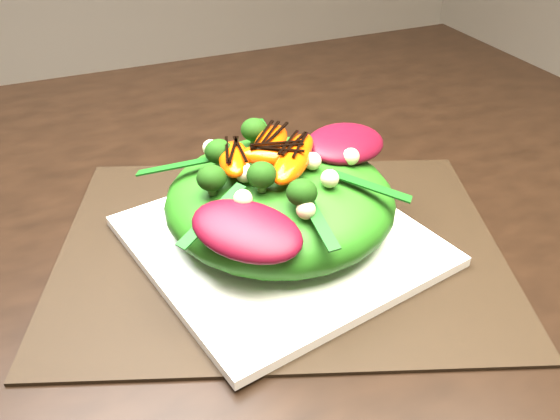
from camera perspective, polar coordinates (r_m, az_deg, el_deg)
name	(u,v)px	position (r m, az deg, el deg)	size (l,w,h in m)	color
dining_table	(84,238)	(0.69, -18.31, -2.53)	(1.60, 0.90, 0.75)	black
placemat	(280,246)	(0.61, 0.00, -3.47)	(0.44, 0.34, 0.00)	black
plate_base	(280,240)	(0.60, 0.00, -2.95)	(0.27, 0.27, 0.01)	white
salad_bowl	(280,229)	(0.60, 0.00, -1.89)	(0.24, 0.24, 0.02)	white
lettuce_mound	(280,200)	(0.58, 0.00, 0.96)	(0.22, 0.22, 0.08)	#256312
radicchio_leaf	(346,143)	(0.60, 6.34, 6.40)	(0.10, 0.06, 0.02)	#470713
orange_segment	(251,151)	(0.57, -2.77, 5.73)	(0.07, 0.03, 0.02)	#DD3803
broccoli_floret	(217,144)	(0.57, -6.12, 6.37)	(0.04, 0.04, 0.04)	black
macadamia_nut	(321,171)	(0.54, 3.95, 3.73)	(0.02, 0.02, 0.02)	#F7EDAE
balsamic_drizzle	(251,141)	(0.56, -2.80, 6.62)	(0.05, 0.00, 0.00)	black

